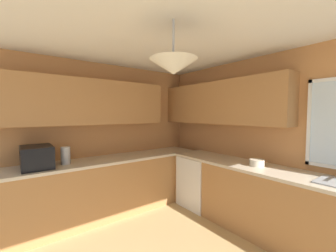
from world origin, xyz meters
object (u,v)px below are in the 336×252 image
(microwave, at_px, (37,157))
(bowl, at_px, (257,163))
(kettle, at_px, (66,156))
(dishwasher, at_px, (200,181))

(microwave, bearing_deg, bowl, 54.87)
(microwave, height_order, bowl, microwave)
(microwave, bearing_deg, kettle, 86.65)
(microwave, relative_size, kettle, 1.93)
(dishwasher, height_order, kettle, kettle)
(kettle, bearing_deg, bowl, 50.98)
(dishwasher, relative_size, bowl, 4.45)
(microwave, relative_size, bowl, 2.48)
(dishwasher, distance_m, bowl, 1.16)
(microwave, height_order, kettle, microwave)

